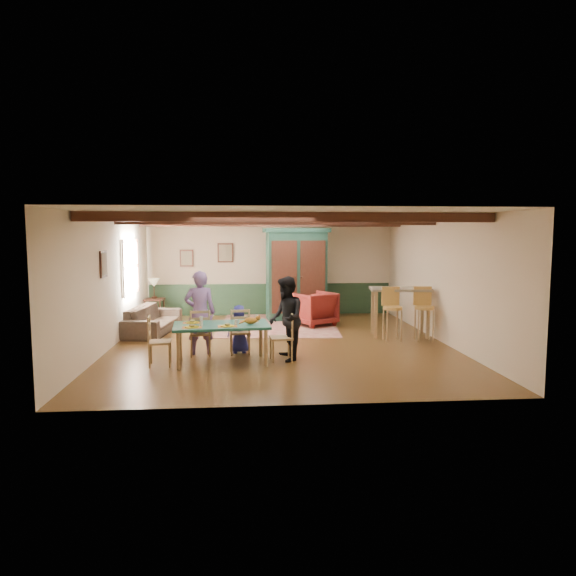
{
  "coord_description": "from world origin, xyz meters",
  "views": [
    {
      "loc": [
        -0.73,
        -10.78,
        2.33
      ],
      "look_at": [
        0.2,
        0.4,
        1.15
      ],
      "focal_mm": 32.0,
      "sensor_mm": 36.0,
      "label": 1
    }
  ],
  "objects": [
    {
      "name": "place_setting_far_left",
      "position": [
        -1.71,
        -1.4,
        0.76
      ],
      "size": [
        0.4,
        0.32,
        0.11
      ],
      "primitive_type": null,
      "rotation": [
        0.0,
        0.0,
        0.09
      ],
      "color": "gold",
      "rests_on": "dining_table"
    },
    {
      "name": "counter_table",
      "position": [
        2.78,
        0.58,
        0.56
      ],
      "size": [
        1.42,
        0.94,
        1.11
      ],
      "primitive_type": null,
      "rotation": [
        0.0,
        0.0,
        -0.12
      ],
      "color": "tan",
      "rests_on": "floor"
    },
    {
      "name": "wainscot_back",
      "position": [
        0.0,
        3.98,
        0.45
      ],
      "size": [
        6.95,
        0.03,
        0.9
      ],
      "primitive_type": "cube",
      "color": "#1B311F",
      "rests_on": "floor"
    },
    {
      "name": "floor",
      "position": [
        0.0,
        0.0,
        0.0
      ],
      "size": [
        8.0,
        8.0,
        0.0
      ],
      "primitive_type": "plane",
      "color": "#492E14",
      "rests_on": "ground"
    },
    {
      "name": "bar_stool_right",
      "position": [
        3.15,
        -0.0,
        0.59
      ],
      "size": [
        0.46,
        0.49,
        1.18
      ],
      "primitive_type": null,
      "rotation": [
        0.0,
        0.0,
        -0.08
      ],
      "color": "tan",
      "rests_on": "floor"
    },
    {
      "name": "picture_left_wall",
      "position": [
        -3.47,
        -0.6,
        1.75
      ],
      "size": [
        0.04,
        0.42,
        0.52
      ],
      "primitive_type": null,
      "color": "gray",
      "rests_on": "wall_left"
    },
    {
      "name": "ceiling_beam_front",
      "position": [
        0.0,
        -2.3,
        2.61
      ],
      "size": [
        6.95,
        0.16,
        0.16
      ],
      "primitive_type": "cube",
      "color": "black",
      "rests_on": "ceiling"
    },
    {
      "name": "dining_chair_end_right",
      "position": [
        -0.09,
        -1.49,
        0.45
      ],
      "size": [
        0.45,
        0.43,
        0.9
      ],
      "primitive_type": null,
      "rotation": [
        0.0,
        0.0,
        -1.48
      ],
      "color": "#9D794E",
      "rests_on": "floor"
    },
    {
      "name": "wall_back",
      "position": [
        0.0,
        4.0,
        1.35
      ],
      "size": [
        7.0,
        0.02,
        2.7
      ],
      "primitive_type": "cube",
      "color": "beige",
      "rests_on": "floor"
    },
    {
      "name": "ceiling_beam_back",
      "position": [
        0.0,
        3.0,
        2.61
      ],
      "size": [
        6.95,
        0.16,
        0.16
      ],
      "primitive_type": "cube",
      "color": "black",
      "rests_on": "ceiling"
    },
    {
      "name": "place_setting_near_left",
      "position": [
        -1.67,
        -1.87,
        0.76
      ],
      "size": [
        0.4,
        0.32,
        0.11
      ],
      "primitive_type": null,
      "rotation": [
        0.0,
        0.0,
        0.09
      ],
      "color": "gold",
      "rests_on": "dining_table"
    },
    {
      "name": "armchair",
      "position": [
        1.01,
        2.11,
        0.43
      ],
      "size": [
        1.27,
        1.28,
        0.86
      ],
      "primitive_type": "imported",
      "rotation": [
        0.0,
        0.0,
        -2.63
      ],
      "color": "#501011",
      "rests_on": "floor"
    },
    {
      "name": "person_child",
      "position": [
        -0.86,
        -0.8,
        0.48
      ],
      "size": [
        0.49,
        0.34,
        0.95
      ],
      "primitive_type": "imported",
      "rotation": [
        0.0,
        0.0,
        3.23
      ],
      "color": "navy",
      "rests_on": "floor"
    },
    {
      "name": "place_setting_far_right",
      "position": [
        -0.68,
        -1.31,
        0.76
      ],
      "size": [
        0.4,
        0.32,
        0.11
      ],
      "primitive_type": null,
      "rotation": [
        0.0,
        0.0,
        0.09
      ],
      "color": "gold",
      "rests_on": "dining_table"
    },
    {
      "name": "bar_stool_left",
      "position": [
        2.46,
        0.05,
        0.59
      ],
      "size": [
        0.42,
        0.46,
        1.17
      ],
      "primitive_type": null,
      "rotation": [
        0.0,
        0.0,
        -0.01
      ],
      "color": "tan",
      "rests_on": "floor"
    },
    {
      "name": "area_rug",
      "position": [
        0.09,
        2.26,
        0.01
      ],
      "size": [
        3.17,
        3.68,
        0.01
      ],
      "primitive_type": "cube",
      "rotation": [
        0.0,
        0.0,
        -0.07
      ],
      "color": "#C2A78D",
      "rests_on": "floor"
    },
    {
      "name": "dining_chair_far_left",
      "position": [
        -1.61,
        -0.95,
        0.45
      ],
      "size": [
        0.43,
        0.45,
        0.9
      ],
      "primitive_type": null,
      "rotation": [
        0.0,
        0.0,
        3.23
      ],
      "color": "#9D794E",
      "rests_on": "floor"
    },
    {
      "name": "place_setting_near_center",
      "position": [
        -1.06,
        -1.82,
        0.76
      ],
      "size": [
        0.4,
        0.32,
        0.11
      ],
      "primitive_type": null,
      "rotation": [
        0.0,
        0.0,
        0.09
      ],
      "color": "gold",
      "rests_on": "dining_table"
    },
    {
      "name": "end_table",
      "position": [
        -3.2,
        3.21,
        0.3
      ],
      "size": [
        0.53,
        0.53,
        0.6
      ],
      "primitive_type": null,
      "rotation": [
        0.0,
        0.0,
        -0.1
      ],
      "color": "black",
      "rests_on": "floor"
    },
    {
      "name": "picture_back_b",
      "position": [
        -2.4,
        3.97,
        1.65
      ],
      "size": [
        0.38,
        0.04,
        0.48
      ],
      "primitive_type": null,
      "color": "gray",
      "rests_on": "wall_back"
    },
    {
      "name": "ceiling",
      "position": [
        0.0,
        0.0,
        2.7
      ],
      "size": [
        7.0,
        8.0,
        0.02
      ],
      "primitive_type": "cube",
      "color": "silver",
      "rests_on": "wall_back"
    },
    {
      "name": "dining_chair_end_left",
      "position": [
        -2.26,
        -1.69,
        0.45
      ],
      "size": [
        0.45,
        0.43,
        0.9
      ],
      "primitive_type": null,
      "rotation": [
        0.0,
        0.0,
        1.66
      ],
      "color": "#9D794E",
      "rests_on": "floor"
    },
    {
      "name": "wall_right",
      "position": [
        3.5,
        0.0,
        1.35
      ],
      "size": [
        0.02,
        8.0,
        2.7
      ],
      "primitive_type": "cube",
      "color": "beige",
      "rests_on": "floor"
    },
    {
      "name": "picture_back_a",
      "position": [
        -1.3,
        3.97,
        1.8
      ],
      "size": [
        0.45,
        0.04,
        0.55
      ],
      "primitive_type": null,
      "color": "gray",
      "rests_on": "wall_back"
    },
    {
      "name": "person_man",
      "position": [
        -1.62,
        -0.87,
        0.82
      ],
      "size": [
        0.63,
        0.44,
        1.63
      ],
      "primitive_type": "imported",
      "rotation": [
        0.0,
        0.0,
        3.23
      ],
      "color": "#8762A9",
      "rests_on": "floor"
    },
    {
      "name": "cat",
      "position": [
        -0.65,
        -1.64,
        0.8
      ],
      "size": [
        0.35,
        0.16,
        0.17
      ],
      "primitive_type": null,
      "rotation": [
        0.0,
        0.0,
        0.09
      ],
      "color": "#C56E22",
      "rests_on": "dining_table"
    },
    {
      "name": "sofa",
      "position": [
        -2.93,
        1.47,
        0.31
      ],
      "size": [
        1.12,
        2.24,
        0.63
      ],
      "primitive_type": "imported",
      "rotation": [
        0.0,
        0.0,
        1.44
      ],
      "color": "#392C23",
      "rests_on": "floor"
    },
    {
      "name": "wall_left",
      "position": [
        -3.5,
        0.0,
        1.35
      ],
      "size": [
        0.02,
        8.0,
        2.7
      ],
      "primitive_type": "cube",
      "color": "beige",
      "rests_on": "floor"
    },
    {
      "name": "ceiling_beam_mid",
      "position": [
        0.0,
        0.4,
        2.61
      ],
      "size": [
        6.95,
        0.16,
        0.16
      ],
      "primitive_type": "cube",
      "color": "black",
      "rests_on": "ceiling"
    },
    {
      "name": "table_lamp",
      "position": [
        -3.2,
        3.21,
        0.87
      ],
      "size": [
        0.34,
        0.34,
        0.55
      ],
      "primitive_type": null,
      "rotation": [
        0.0,
        0.0,
        -0.13
      ],
      "color": "beige",
      "rests_on": "end_table"
    },
    {
      "name": "dining_table",
      "position": [
        -1.17,
        -1.59,
        0.35
      ],
      "size": [
        1.78,
        1.1,
        0.71
      ],
      "primitive_type": null,
      "rotation": [
        0.0,
        0.0,
        0.09
      ],
      "color": "#1C5A4D",
      "rests_on": "floor"
    },
    {
      "name": "armoire",
      "position": [
        0.65,
        3.09,
        1.25
      ],
      "size": [
        1.82,
        0.86,
        2.49
      ],
      "primitive_type": "cube",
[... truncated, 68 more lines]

